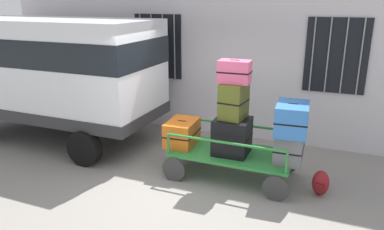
# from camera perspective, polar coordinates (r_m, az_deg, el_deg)

# --- Properties ---
(ground_plane) EXTENTS (40.00, 40.00, 0.00)m
(ground_plane) POSITION_cam_1_polar(r_m,az_deg,el_deg) (6.76, -0.86, -9.89)
(ground_plane) COLOR gray
(building_wall) EXTENTS (12.00, 0.38, 5.00)m
(building_wall) POSITION_cam_1_polar(r_m,az_deg,el_deg) (8.52, 6.36, 13.26)
(building_wall) COLOR silver
(building_wall) RESTS_ON ground
(van) EXTENTS (4.80, 2.10, 2.69)m
(van) POSITION_cam_1_polar(r_m,az_deg,el_deg) (8.81, -20.74, 6.90)
(van) COLOR silver
(van) RESTS_ON ground
(luggage_cart) EXTENTS (2.22, 1.16, 0.48)m
(luggage_cart) POSITION_cam_1_polar(r_m,az_deg,el_deg) (6.76, 6.13, -6.36)
(luggage_cart) COLOR #2D8438
(luggage_cart) RESTS_ON ground
(cart_railing) EXTENTS (2.09, 1.02, 0.38)m
(cart_railing) POSITION_cam_1_polar(r_m,az_deg,el_deg) (6.61, 6.24, -3.14)
(cart_railing) COLOR #2D8438
(cart_railing) RESTS_ON luggage_cart
(suitcase_left_bottom) EXTENTS (0.56, 0.77, 0.46)m
(suitcase_left_bottom) POSITION_cam_1_polar(r_m,az_deg,el_deg) (6.97, -1.54, -2.69)
(suitcase_left_bottom) COLOR orange
(suitcase_left_bottom) RESTS_ON luggage_cart
(suitcase_midleft_bottom) EXTENTS (0.62, 0.63, 0.64)m
(suitcase_midleft_bottom) POSITION_cam_1_polar(r_m,az_deg,el_deg) (6.58, 6.16, -3.22)
(suitcase_midleft_bottom) COLOR black
(suitcase_midleft_bottom) RESTS_ON luggage_cart
(suitcase_midleft_middle) EXTENTS (0.45, 0.54, 0.63)m
(suitcase_midleft_middle) POSITION_cam_1_polar(r_m,az_deg,el_deg) (6.40, 6.40, 2.16)
(suitcase_midleft_middle) COLOR #4C5119
(suitcase_midleft_middle) RESTS_ON suitcase_midleft_bottom
(suitcase_midleft_top) EXTENTS (0.55, 0.34, 0.39)m
(suitcase_midleft_top) POSITION_cam_1_polar(r_m,az_deg,el_deg) (6.28, 6.53, 6.60)
(suitcase_midleft_top) COLOR #CC4C72
(suitcase_midleft_top) RESTS_ON suitcase_midleft_middle
(suitcase_center_bottom) EXTENTS (0.47, 0.59, 0.50)m
(suitcase_center_bottom) POSITION_cam_1_polar(r_m,az_deg,el_deg) (6.43, 14.64, -4.88)
(suitcase_center_bottom) COLOR slate
(suitcase_center_bottom) RESTS_ON luggage_cart
(suitcase_center_middle) EXTENTS (0.58, 0.80, 0.51)m
(suitcase_center_middle) POSITION_cam_1_polar(r_m,az_deg,el_deg) (6.31, 15.05, -0.52)
(suitcase_center_middle) COLOR #3372C6
(suitcase_center_middle) RESTS_ON suitcase_center_bottom
(backpack) EXTENTS (0.27, 0.22, 0.44)m
(backpack) POSITION_cam_1_polar(r_m,az_deg,el_deg) (6.53, 19.07, -9.84)
(backpack) COLOR maroon
(backpack) RESTS_ON ground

